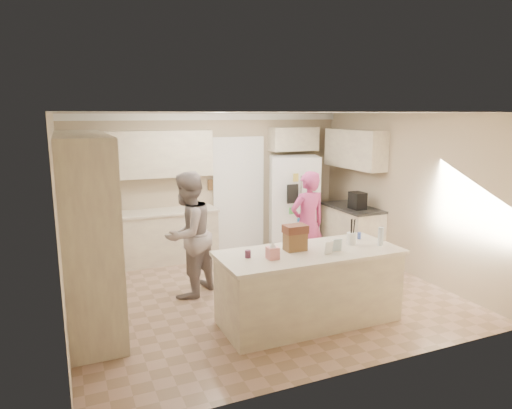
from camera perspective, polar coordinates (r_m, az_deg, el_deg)
name	(u,v)px	position (r m, az deg, el deg)	size (l,w,h in m)	color
floor	(259,293)	(6.83, 0.39, -11.02)	(5.20, 4.60, 0.02)	#9A7763
ceiling	(259,112)	(6.32, 0.42, 11.52)	(5.20, 4.60, 0.02)	white
wall_back	(210,183)	(8.59, -5.75, 2.63)	(5.20, 0.02, 2.60)	tan
wall_front	(355,250)	(4.49, 12.28, -5.59)	(5.20, 0.02, 2.60)	tan
wall_left	(59,223)	(5.94, -23.38, -2.14)	(0.02, 4.60, 2.60)	tan
wall_right	(405,194)	(7.85, 18.17, 1.30)	(0.02, 4.60, 2.60)	tan
crown_back	(210,117)	(8.44, -5.82, 10.86)	(5.20, 0.08, 0.12)	white
pantry_bank	(87,227)	(6.17, -20.42, -2.65)	(0.60, 2.60, 2.35)	beige
back_base_cab	(154,238)	(8.20, -12.68, -4.15)	(2.20, 0.60, 0.88)	beige
back_countertop	(153,213)	(8.09, -12.81, -1.02)	(2.24, 0.63, 0.04)	beige
back_upper_cab	(148,154)	(8.07, -13.30, 6.13)	(2.20, 0.35, 0.80)	beige
doorway_opening	(238,195)	(8.78, -2.24, 1.21)	(0.90, 0.06, 2.10)	black
doorway_casing	(239,195)	(8.75, -2.15, 1.18)	(1.02, 0.03, 2.22)	white
wall_frame_upper	(212,170)	(8.52, -5.58, 4.27)	(0.15, 0.02, 0.20)	brown
wall_frame_lower	(212,185)	(8.56, -5.54, 2.47)	(0.15, 0.02, 0.20)	brown
refrigerator	(294,203)	(8.80, 4.74, 0.21)	(0.90, 0.70, 1.80)	white
fridge_seam	(303,206)	(8.49, 5.86, -0.21)	(0.01, 0.02, 1.78)	gray
fridge_dispenser	(293,194)	(8.33, 4.60, 1.34)	(0.22, 0.03, 0.35)	black
fridge_handle_l	(301,199)	(8.42, 5.63, 0.74)	(0.02, 0.02, 0.85)	silver
fridge_handle_r	(306,198)	(8.47, 6.22, 0.79)	(0.02, 0.02, 0.85)	silver
over_fridge_cab	(294,139)	(8.97, 4.72, 8.16)	(0.95, 0.35, 0.45)	beige
right_base_cab	(352,232)	(8.61, 11.89, -3.39)	(0.60, 1.20, 0.88)	beige
right_countertop	(352,208)	(8.50, 11.95, -0.39)	(0.63, 1.24, 0.04)	#2D2B28
right_upper_cab	(355,149)	(8.59, 12.22, 6.80)	(0.35, 1.50, 0.70)	beige
coffee_maker	(357,201)	(8.28, 12.56, 0.48)	(0.22, 0.28, 0.30)	black
island_base	(309,288)	(5.84, 6.60, -10.34)	(2.20, 0.90, 0.88)	beige
island_top	(310,253)	(5.68, 6.71, -6.03)	(2.28, 0.96, 0.05)	beige
utensil_crock	(352,238)	(6.03, 11.88, -4.18)	(0.13, 0.13, 0.15)	white
tissue_box	(273,253)	(5.33, 2.09, -6.07)	(0.13, 0.13, 0.14)	#E18383
tissue_plume	(273,244)	(5.30, 2.10, -4.94)	(0.08, 0.08, 0.08)	white
dollhouse_body	(295,242)	(5.66, 4.91, -4.64)	(0.26, 0.18, 0.22)	brown
dollhouse_roof	(295,229)	(5.62, 4.94, -3.07)	(0.28, 0.20, 0.10)	#592D1E
jam_jar	(248,254)	(5.37, -1.02, -6.20)	(0.07, 0.07, 0.09)	#59263F
greeting_card_a	(329,248)	(5.57, 9.10, -5.34)	(0.12, 0.01, 0.16)	white
greeting_card_b	(337,245)	(5.68, 10.12, -5.02)	(0.12, 0.01, 0.16)	silver
water_bottle	(381,236)	(6.04, 15.32, -3.88)	(0.07, 0.07, 0.24)	silver
shaker_salt	(355,236)	(6.27, 12.26, -3.89)	(0.05, 0.05, 0.09)	#4761B9
shaker_pepper	(359,236)	(6.31, 12.78, -3.82)	(0.05, 0.05, 0.09)	#4761B9
teen_boy	(188,235)	(6.55, -8.52, -3.75)	(0.87, 0.68, 1.80)	gray
teen_girl	(308,224)	(7.33, 6.47, -2.45)	(0.62, 0.41, 1.71)	#C54180
fridge_magnets	(303,206)	(8.48, 5.88, -0.22)	(0.76, 0.02, 1.44)	tan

